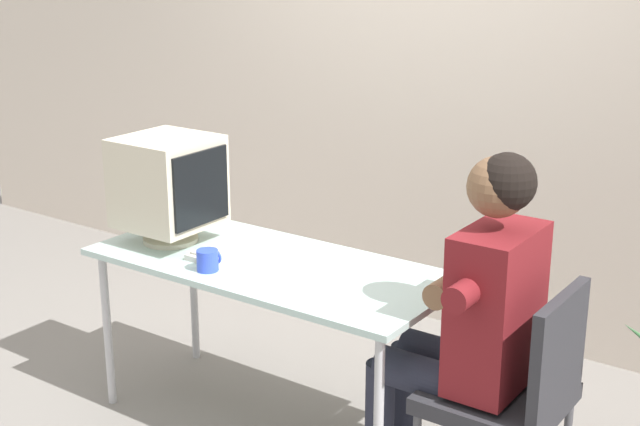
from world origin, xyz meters
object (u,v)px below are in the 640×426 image
Objects in this scene: desk_mug at (208,260)px; keyboard at (233,246)px; person_seated at (470,315)px; crt_monitor at (169,183)px; office_chair at (515,388)px; desk at (270,275)px.

keyboard is at bearing 107.80° from desk_mug.
crt_monitor is at bearing -177.94° from person_seated.
crt_monitor reaches higher than office_chair.
desk_mug is (0.08, -0.24, 0.03)m from keyboard.
desk is 15.51× the size of desk_mug.
keyboard is at bearing 171.80° from desk.
keyboard is (0.28, 0.08, -0.25)m from crt_monitor.
crt_monitor is 0.45m from desk_mug.
desk_mug reaches higher than keyboard.
office_chair is at bearing -1.17° from keyboard.
desk_mug is (-1.02, -0.22, 0.05)m from person_seated.
person_seated is at bearing 180.00° from office_chair.
desk is 3.28× the size of crt_monitor.
office_chair reaches higher than desk_mug.
crt_monitor reaches higher than desk_mug.
person_seated reaches higher than desk.
desk_mug is at bearing -169.82° from office_chair.
person_seated is 13.61× the size of desk_mug.
crt_monitor reaches higher than keyboard.
crt_monitor is 4.72× the size of desk_mug.
desk is 1.14× the size of person_seated.
person_seated is at bearing 0.34° from desk.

